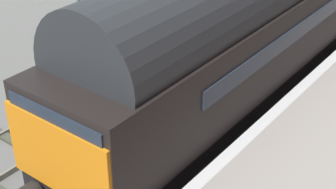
% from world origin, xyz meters
% --- Properties ---
extents(ground_plane, '(140.00, 140.00, 0.00)m').
position_xyz_m(ground_plane, '(0.00, 0.00, 0.00)').
color(ground_plane, '#65635F').
rests_on(ground_plane, ground).
extents(track_main, '(2.50, 60.00, 0.15)m').
position_xyz_m(track_main, '(0.00, 0.00, 0.05)').
color(track_main, slate).
rests_on(track_main, ground).
extents(track_adjacent_west, '(2.50, 60.00, 0.15)m').
position_xyz_m(track_adjacent_west, '(-3.35, 0.00, 0.06)').
color(track_adjacent_west, slate).
rests_on(track_adjacent_west, ground).
extents(diesel_locomotive, '(2.74, 18.23, 4.68)m').
position_xyz_m(diesel_locomotive, '(0.00, 6.75, 2.48)').
color(diesel_locomotive, black).
rests_on(diesel_locomotive, ground).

